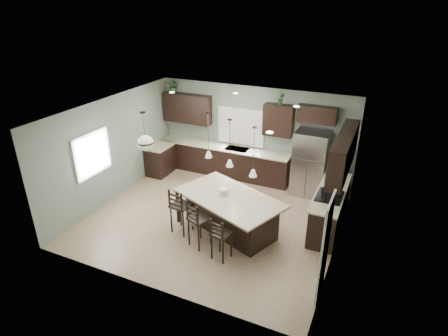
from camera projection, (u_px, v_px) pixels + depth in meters
ground at (214, 218)px, 9.52m from camera, size 6.00×6.00×0.00m
pantry_door at (325, 249)px, 6.70m from camera, size 0.04×0.82×2.04m
window_back at (241, 127)px, 11.28m from camera, size 1.35×0.02×1.00m
window_left at (92, 154)px, 9.34m from camera, size 0.02×1.10×1.00m
left_return_cabs at (160, 160)px, 11.76m from camera, size 0.60×0.90×0.90m
left_return_countertop at (160, 146)px, 11.55m from camera, size 0.66×0.96×0.04m
back_lower_cabs at (224, 161)px, 11.68m from camera, size 4.20×0.60×0.90m
back_countertop at (223, 147)px, 11.47m from camera, size 4.20×0.66×0.04m
sink_inset at (237, 149)px, 11.29m from camera, size 0.70×0.45×0.01m
faucet at (236, 145)px, 11.20m from camera, size 0.02×0.02×0.28m
back_upper_left at (187, 108)px, 11.65m from camera, size 1.55×0.34×0.90m
back_upper_right at (279, 120)px, 10.54m from camera, size 0.85×0.34×0.90m
fridge_header at (317, 114)px, 10.02m from camera, size 1.05×0.34×0.45m
right_lower_cabs at (330, 209)px, 9.04m from camera, size 0.60×2.35×0.90m
right_countertop at (331, 192)px, 8.85m from camera, size 0.66×2.35×0.04m
cooktop at (329, 196)px, 8.62m from camera, size 0.58×0.75×0.02m
wall_oven_front at (315, 212)px, 8.93m from camera, size 0.01×0.72×0.60m
right_upper_cabs at (344, 153)px, 8.37m from camera, size 0.34×2.35×0.90m
microwave at (337, 173)px, 8.32m from camera, size 0.40×0.75×0.40m
refrigerator at (310, 163)px, 10.34m from camera, size 0.90×0.74×1.85m
kitchen_island at (229, 214)px, 8.82m from camera, size 2.81×2.21×0.92m
serving_dish at (223, 191)px, 8.72m from camera, size 0.24×0.24×0.14m
bar_stool_left at (181, 210)px, 8.75m from camera, size 0.49×0.49×1.17m
bar_stool_center at (199, 223)px, 8.26m from camera, size 0.55×0.55×1.14m
bar_stool_right at (221, 238)px, 7.87m from camera, size 0.45×0.45×1.02m
pendant_left at (208, 135)px, 8.53m from camera, size 0.17×0.17×1.10m
pendant_center at (230, 143)px, 8.07m from camera, size 0.17×0.17×1.10m
pendant_right at (254, 152)px, 7.61m from camera, size 0.17×0.17×1.10m
chandelier at (144, 132)px, 8.51m from camera, size 0.41×0.41×0.94m
plant_back_left at (173, 86)px, 11.51m from camera, size 0.43×0.39×0.42m
plant_back_right at (281, 99)px, 10.24m from camera, size 0.22×0.19×0.34m
room_shell at (213, 156)px, 8.81m from camera, size 6.00×6.00×6.00m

